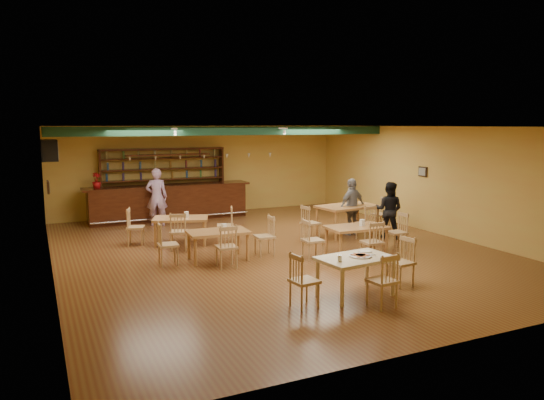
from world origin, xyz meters
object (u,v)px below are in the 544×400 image
dining_table_d (356,241)px  patron_right_a (389,210)px  dining_table_b (347,220)px  near_table (355,276)px  dining_table_c (218,245)px  bar_counter (169,202)px  patron_bar (157,197)px  dining_table_a (181,231)px

dining_table_d → patron_right_a: patron_right_a is taller
dining_table_b → near_table: 5.23m
dining_table_b → dining_table_c: size_ratio=1.22×
bar_counter → dining_table_d: size_ratio=3.81×
dining_table_d → near_table: (-1.66, -2.44, 0.01)m
dining_table_b → dining_table_d: dining_table_b is taller
dining_table_c → dining_table_d: dining_table_d is taller
dining_table_b → patron_bar: (-4.53, 3.53, 0.46)m
dining_table_c → patron_right_a: bearing=6.4°
dining_table_a → dining_table_b: dining_table_b is taller
bar_counter → dining_table_b: (3.96, -4.36, -0.15)m
bar_counter → dining_table_d: 7.01m
dining_table_b → patron_right_a: 1.18m
bar_counter → near_table: bar_counter is taller
dining_table_a → dining_table_b: size_ratio=0.83×
dining_table_b → dining_table_d: bearing=-125.2°
patron_right_a → patron_bar: bearing=11.7°
dining_table_a → patron_right_a: (5.31, -1.65, 0.42)m
near_table → patron_right_a: bearing=39.4°
patron_bar → dining_table_c: bearing=108.3°
patron_right_a → dining_table_c: bearing=54.1°
bar_counter → dining_table_a: bearing=-98.8°
patron_right_a → near_table: bearing=96.9°
dining_table_a → near_table: near_table is taller
dining_table_a → dining_table_b: bearing=8.6°
dining_table_a → patron_right_a: size_ratio=0.90×
dining_table_a → dining_table_b: 4.59m
patron_bar → near_table: bearing=116.4°
patron_right_a → dining_table_b: bearing=5.8°
dining_table_a → patron_right_a: 5.57m
dining_table_b → dining_table_d: size_ratio=1.19×
dining_table_b → patron_right_a: size_ratio=1.08×
dining_table_b → patron_bar: 5.76m
dining_table_a → near_table: size_ratio=1.03×
bar_counter → dining_table_a: 3.56m
dining_table_a → dining_table_c: dining_table_a is taller
dining_table_a → near_table: 5.60m
dining_table_c → patron_right_a: (4.96, 0.29, 0.42)m
bar_counter → dining_table_c: bearing=-92.1°
near_table → patron_bar: 8.22m
bar_counter → patron_bar: bearing=-124.5°
dining_table_c → patron_right_a: 4.99m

